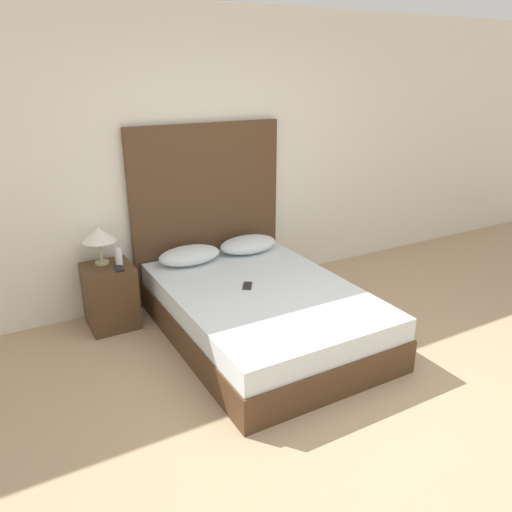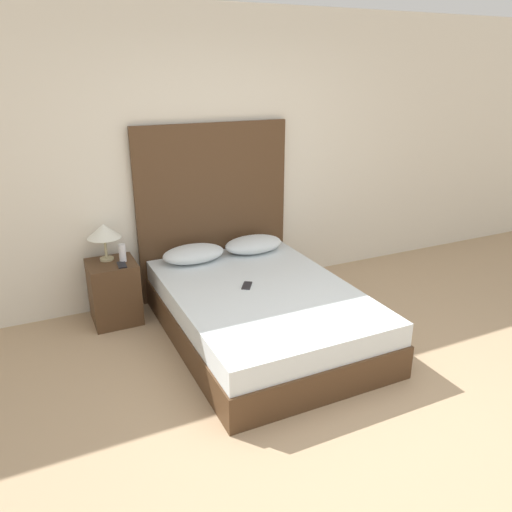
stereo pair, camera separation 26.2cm
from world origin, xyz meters
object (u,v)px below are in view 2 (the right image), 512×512
phone_on_bed (247,285)px  nightstand (114,292)px  bed (261,313)px  table_lamp (104,232)px  phone_on_nightstand (122,265)px

phone_on_bed → nightstand: nightstand is taller
bed → phone_on_bed: (-0.09, 0.09, 0.23)m
phone_on_bed → table_lamp: 1.34m
phone_on_bed → table_lamp: (-0.99, 0.82, 0.37)m
bed → phone_on_nightstand: 1.27m
phone_on_bed → table_lamp: bearing=140.5°
bed → nightstand: size_ratio=3.69×
phone_on_nightstand → bed: bearing=-36.2°
phone_on_bed → nightstand: (-0.97, 0.73, -0.17)m
nightstand → table_lamp: 0.55m
phone_on_bed → phone_on_nightstand: (-0.90, 0.63, 0.11)m
nightstand → phone_on_nightstand: size_ratio=3.65×
phone_on_bed → phone_on_nightstand: size_ratio=1.06×
phone_on_bed → table_lamp: table_lamp is taller
table_lamp → nightstand: bearing=-76.7°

